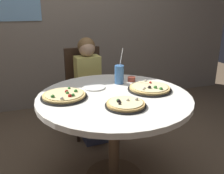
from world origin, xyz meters
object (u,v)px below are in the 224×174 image
object	(u,v)px
dining_table	(114,108)
chair_wooden	(85,86)
pizza_pepperoni	(64,96)
pizza_veggie	(125,104)
plate_small	(94,87)
pizza_cheese	(150,88)
sauce_bowl	(131,79)
soda_cup	(119,74)
diner_child	(90,95)

from	to	relation	value
dining_table	chair_wooden	size ratio (longest dim) A/B	1.23
pizza_pepperoni	pizza_veggie	bearing A→B (deg)	-39.77
pizza_pepperoni	plate_small	distance (m)	0.30
pizza_cheese	pizza_pepperoni	xyz separation A→B (m)	(-0.67, 0.06, 0.00)
pizza_cheese	sauce_bowl	bearing A→B (deg)	98.57
pizza_veggie	plate_small	size ratio (longest dim) A/B	1.57
pizza_veggie	soda_cup	world-z (taller)	soda_cup
diner_child	pizza_cheese	bearing A→B (deg)	-67.82
pizza_cheese	pizza_pepperoni	size ratio (longest dim) A/B	1.02
dining_table	soda_cup	bearing A→B (deg)	61.84
chair_wooden	sauce_bowl	xyz separation A→B (m)	(0.27, -0.66, 0.24)
soda_cup	sauce_bowl	xyz separation A→B (m)	(0.13, 0.02, -0.06)
pizza_cheese	pizza_pepperoni	world-z (taller)	same
diner_child	pizza_pepperoni	distance (m)	0.83
diner_child	pizza_veggie	size ratio (longest dim) A/B	3.82
dining_table	chair_wooden	world-z (taller)	chair_wooden
soda_cup	sauce_bowl	size ratio (longest dim) A/B	4.39
diner_child	sauce_bowl	xyz separation A→B (m)	(0.26, -0.48, 0.29)
diner_child	pizza_cheese	size ratio (longest dim) A/B	3.09
chair_wooden	pizza_pepperoni	distance (m)	0.97
chair_wooden	pizza_cheese	bearing A→B (deg)	-71.41
chair_wooden	pizza_cheese	size ratio (longest dim) A/B	2.71
diner_child	plate_small	world-z (taller)	diner_child
chair_wooden	pizza_pepperoni	bearing A→B (deg)	-112.60
diner_child	pizza_pepperoni	xyz separation A→B (m)	(-0.37, -0.69, 0.28)
pizza_veggie	soda_cup	xyz separation A→B (m)	(0.15, 0.49, 0.06)
pizza_veggie	soda_cup	size ratio (longest dim) A/B	0.92
pizza_cheese	dining_table	bearing A→B (deg)	-177.28
chair_wooden	diner_child	xyz separation A→B (m)	(0.01, -0.18, -0.05)
chair_wooden	pizza_veggie	world-z (taller)	chair_wooden
dining_table	sauce_bowl	bearing A→B (deg)	46.73
dining_table	plate_small	world-z (taller)	plate_small
dining_table	diner_child	xyz separation A→B (m)	(0.00, 0.76, -0.16)
diner_child	pizza_veggie	bearing A→B (deg)	-90.49
chair_wooden	plate_small	size ratio (longest dim) A/B	5.28
diner_child	sauce_bowl	distance (m)	0.62
pizza_cheese	soda_cup	size ratio (longest dim) A/B	1.14
pizza_veggie	sauce_bowl	size ratio (longest dim) A/B	4.04
diner_child	plate_small	xyz separation A→B (m)	(-0.10, -0.55, 0.27)
sauce_bowl	dining_table	bearing A→B (deg)	-133.27
pizza_pepperoni	diner_child	bearing A→B (deg)	61.71
diner_child	pizza_cheese	xyz separation A→B (m)	(0.30, -0.75, 0.28)
sauce_bowl	plate_small	distance (m)	0.37
chair_wooden	soda_cup	distance (m)	0.76
diner_child	pizza_veggie	xyz separation A→B (m)	(-0.01, -0.99, 0.28)
pizza_pepperoni	plate_small	size ratio (longest dim) A/B	1.90
pizza_cheese	plate_small	world-z (taller)	pizza_cheese
pizza_veggie	soda_cup	bearing A→B (deg)	73.50
chair_wooden	pizza_cheese	xyz separation A→B (m)	(0.31, -0.93, 0.24)
sauce_bowl	plate_small	world-z (taller)	sauce_bowl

